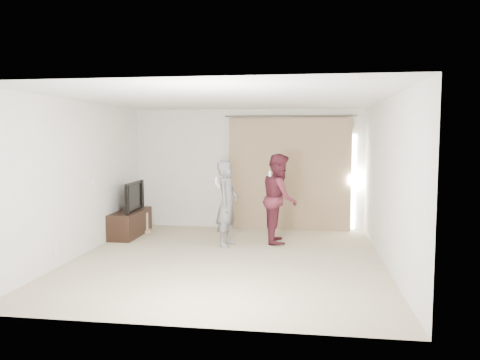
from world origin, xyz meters
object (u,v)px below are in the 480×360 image
object	(u,v)px
tv_console	(130,223)
tv	(130,196)
person_man	(227,203)
person_woman	(280,198)

from	to	relation	value
tv_console	tv	distance (m)	0.55
tv	person_man	size ratio (longest dim) A/B	0.65
tv	person_man	world-z (taller)	person_man
person_man	person_woman	bearing A→B (deg)	23.92
tv_console	person_woman	world-z (taller)	person_woman
tv	person_woman	size ratio (longest dim) A/B	0.61
tv_console	person_woman	distance (m)	3.09
person_man	tv_console	bearing A→B (deg)	164.56
tv_console	person_man	bearing A→B (deg)	-15.44
person_woman	person_man	bearing A→B (deg)	-156.08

